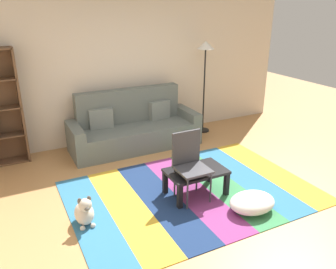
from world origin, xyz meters
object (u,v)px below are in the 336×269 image
Objects in this scene: pouf at (252,202)px; tv_remote at (198,171)px; dog at (84,212)px; coffee_table at (196,174)px; folding_chair at (190,160)px; couch at (134,128)px; standing_lamp at (205,57)px.

tv_remote is at bearing 124.63° from pouf.
pouf is at bearing -19.04° from dog.
coffee_table is 0.26m from folding_chair.
coffee_table is (0.12, -1.93, -0.04)m from couch.
standing_lamp is 11.70× the size of tv_remote.
pouf is at bearing -78.13° from couch.
couch is 1.93m from coffee_table.
couch is 5.69× the size of dog.
standing_lamp is 1.95× the size of folding_chair.
standing_lamp is at bearing 69.30° from tv_remote.
standing_lamp is at bearing 55.65° from coffee_table.
dog is 0.44× the size of folding_chair.
folding_chair is at bearing -174.17° from coffee_table.
pouf is 0.66× the size of folding_chair.
pouf is 1.50× the size of dog.
dog is (-1.91, 0.66, 0.04)m from pouf.
couch is 1.95m from folding_chair.
folding_chair reaches higher than coffee_table.
couch reaches higher than tv_remote.
couch is 2.36m from dog.
coffee_table is 1.32× the size of pouf.
pouf is 3.97× the size of tv_remote.
tv_remote is at bearing -92.81° from coffee_table.
standing_lamp is (0.96, 2.68, 1.35)m from pouf.
pouf is at bearing -38.75° from folding_chair.
dog is at bearing 179.76° from coffee_table.
couch is 1.88m from standing_lamp.
folding_chair is (-1.49, -2.03, -0.93)m from standing_lamp.
dog is 1.51m from tv_remote.
pouf is at bearing -42.25° from tv_remote.
dog is 3.75m from standing_lamp.
coffee_table is 5.24× the size of tv_remote.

